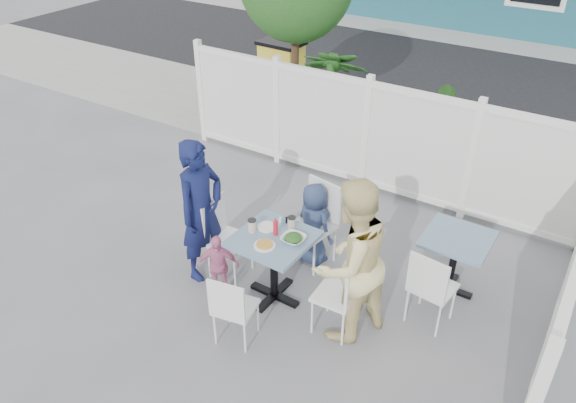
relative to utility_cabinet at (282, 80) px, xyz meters
The scene contains 28 objects.
ground 4.66m from the utility_cabinet, 60.03° to the right, with size 80.00×80.00×0.00m, color slate.
near_sidewalk 2.40m from the utility_cabinet, ahead, with size 24.00×2.60×0.01m, color gray.
street 4.24m from the utility_cabinet, 56.62° to the left, with size 24.00×5.00×0.01m, color black.
far_sidewalk 7.02m from the utility_cabinet, 70.74° to the left, with size 24.00×1.60×0.01m, color gray.
fence_back 2.89m from the utility_cabinet, 33.62° to the right, with size 5.86×0.08×1.60m.
fence_right 6.30m from the utility_cabinet, 32.65° to the right, with size 0.08×3.66×1.60m.
utility_cabinet is the anchor object (origin of this frame).
potted_shrub_a 1.80m from the utility_cabinet, 30.28° to the right, with size 0.97×0.97×1.73m, color #1A4616.
potted_shrub_b 3.75m from the utility_cabinet, 15.46° to the right, with size 1.28×1.11×1.42m, color #1A4616.
main_table 4.97m from the utility_cabinet, 58.26° to the right, with size 0.79×0.79×0.81m.
spare_table 5.22m from the utility_cabinet, 36.57° to the right, with size 0.69×0.69×0.72m.
chair_left 4.57m from the utility_cabinet, 65.54° to the right, with size 0.43×0.45×0.93m.
chair_right 5.52m from the utility_cabinet, 51.02° to the right, with size 0.42×0.43×0.92m.
chair_back 4.30m from the utility_cabinet, 51.88° to the right, with size 0.53×0.52×1.01m.
chair_near 5.66m from the utility_cabinet, 62.15° to the right, with size 0.44×0.43×0.83m.
chair_spare 5.60m from the utility_cabinet, 42.11° to the right, with size 0.46×0.44×0.91m.
man 4.61m from the utility_cabinet, 68.21° to the right, with size 0.61×0.40×1.67m, color #101641.
woman 5.51m from the utility_cabinet, 50.56° to the right, with size 0.85×0.66×1.75m, color gold.
boy 4.34m from the utility_cabinet, 52.47° to the right, with size 0.50×0.33×1.03m, color navy.
toddler 4.97m from the utility_cabinet, 65.27° to the right, with size 0.45×0.19×0.77m, color pink.
plate_main 5.13m from the utility_cabinet, 59.21° to the right, with size 0.22×0.22×0.01m, color white.
plate_side 4.81m from the utility_cabinet, 59.13° to the right, with size 0.21×0.21×0.01m, color white.
salad_bowl 5.05m from the utility_cabinet, 55.97° to the right, with size 0.24×0.24×0.06m, color white.
coffee_cup_a 4.88m from the utility_cabinet, 60.88° to the right, with size 0.09×0.09×0.13m, color beige.
coffee_cup_b 4.82m from the utility_cabinet, 56.07° to the right, with size 0.08×0.08×0.13m, color beige.
ketchup_bottle 4.94m from the utility_cabinet, 58.03° to the right, with size 0.05×0.05×0.16m, color red.
salt_shaker 4.71m from the utility_cabinet, 57.47° to the right, with size 0.03×0.03×0.06m, color white.
pepper_shaker 4.72m from the utility_cabinet, 56.64° to the right, with size 0.03×0.03×0.07m, color black.
Camera 1 is at (2.90, -4.08, 4.20)m, focal length 35.00 mm.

